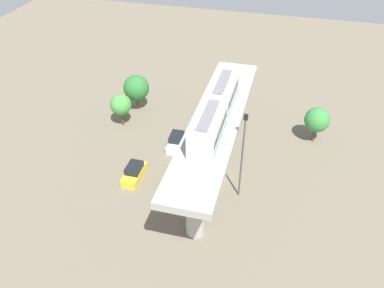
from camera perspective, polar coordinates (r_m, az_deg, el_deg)
ground_plane at (r=48.28m, az=3.18°, el=-4.47°), size 120.00×120.00×0.00m
viaduct at (r=44.49m, az=3.44°, el=1.49°), size 5.20×28.00×8.20m
train at (r=41.70m, az=3.33°, el=4.79°), size 2.64×13.55×3.24m
parked_car_yellow at (r=47.92m, az=-8.26°, el=-4.07°), size 1.82×4.21×1.76m
parked_car_white at (r=52.38m, az=-2.24°, el=0.38°), size 1.93×4.26×1.76m
tree_near_viaduct at (r=54.31m, az=17.45°, el=3.30°), size 3.29×3.29×5.00m
tree_mid_lot at (r=56.06m, az=-10.15°, el=5.55°), size 2.94×2.94×4.77m
tree_far_corner at (r=59.34m, az=-7.97°, el=7.95°), size 3.77×3.77×5.45m
signal_post at (r=42.15m, az=7.21°, el=-1.39°), size 0.44×0.28×10.80m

